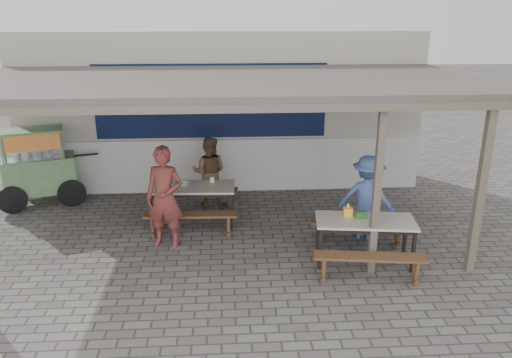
{
  "coord_description": "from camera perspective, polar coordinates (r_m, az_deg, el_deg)",
  "views": [
    {
      "loc": [
        0.1,
        -7.79,
        3.92
      ],
      "look_at": [
        0.64,
        0.9,
        0.96
      ],
      "focal_mm": 35.0,
      "sensor_mm": 36.0,
      "label": 1
    }
  ],
  "objects": [
    {
      "name": "bench_right_street",
      "position": [
        7.75,
        12.87,
        -9.22
      ],
      "size": [
        1.69,
        0.49,
        0.45
      ],
      "rotation": [
        0.0,
        0.0,
        -0.13
      ],
      "color": "brown",
      "rests_on": "ground"
    },
    {
      "name": "patron_street_side",
      "position": [
        8.63,
        -10.4,
        -2.09
      ],
      "size": [
        0.73,
        0.57,
        1.79
      ],
      "primitive_type": "imported",
      "rotation": [
        0.0,
        0.0,
        -0.23
      ],
      "color": "brown",
      "rests_on": "ground"
    },
    {
      "name": "bench_left_street",
      "position": [
        9.09,
        -7.46,
        -4.56
      ],
      "size": [
        1.67,
        0.35,
        0.45
      ],
      "rotation": [
        0.0,
        0.0,
        -0.04
      ],
      "color": "brown",
      "rests_on": "ground"
    },
    {
      "name": "bench_left_wall",
      "position": [
        10.27,
        -6.75,
        -1.76
      ],
      "size": [
        1.67,
        0.35,
        0.45
      ],
      "rotation": [
        0.0,
        0.0,
        -0.04
      ],
      "color": "brown",
      "rests_on": "ground"
    },
    {
      "name": "warung_roof",
      "position": [
        8.77,
        -4.17,
        10.82
      ],
      "size": [
        9.0,
        4.21,
        2.81
      ],
      "color": "#5C534F",
      "rests_on": "ground"
    },
    {
      "name": "condiment_jar",
      "position": [
        9.71,
        -5.04,
        -0.07
      ],
      "size": [
        0.09,
        0.09,
        0.1
      ],
      "primitive_type": "cylinder",
      "color": "white",
      "rests_on": "table_left"
    },
    {
      "name": "table_left",
      "position": [
        9.56,
        -7.17,
        -1.23
      ],
      "size": [
        1.59,
        0.82,
        0.75
      ],
      "rotation": [
        0.0,
        0.0,
        -0.04
      ],
      "color": "beige",
      "rests_on": "ground"
    },
    {
      "name": "vendor_cart",
      "position": [
        11.31,
        -23.62,
        1.57
      ],
      "size": [
        1.91,
        1.21,
        1.62
      ],
      "rotation": [
        0.0,
        0.0,
        0.3
      ],
      "color": "#759E69",
      "rests_on": "ground"
    },
    {
      "name": "condiment_bowl",
      "position": [
        9.63,
        -8.27,
        -0.51
      ],
      "size": [
        0.24,
        0.24,
        0.05
      ],
      "primitive_type": "imported",
      "rotation": [
        0.0,
        0.0,
        -0.22
      ],
      "color": "silver",
      "rests_on": "table_left"
    },
    {
      "name": "tissue_box",
      "position": [
        8.24,
        10.45,
        -3.67
      ],
      "size": [
        0.16,
        0.16,
        0.14
      ],
      "primitive_type": "cube",
      "rotation": [
        0.0,
        0.0,
        -0.12
      ],
      "color": "#F3A228",
      "rests_on": "table_right"
    },
    {
      "name": "back_wall",
      "position": [
        11.58,
        -4.05,
        7.76
      ],
      "size": [
        9.0,
        1.28,
        3.5
      ],
      "color": "#BCB7A9",
      "rests_on": "ground"
    },
    {
      "name": "patron_wall_side",
      "position": [
        10.35,
        -5.36,
        0.8
      ],
      "size": [
        0.81,
        0.68,
        1.49
      ],
      "primitive_type": "imported",
      "rotation": [
        0.0,
        0.0,
        2.97
      ],
      "color": "brown",
      "rests_on": "ground"
    },
    {
      "name": "table_right",
      "position": [
        8.19,
        12.37,
        -5.05
      ],
      "size": [
        1.64,
        0.9,
        0.75
      ],
      "rotation": [
        0.0,
        0.0,
        -0.13
      ],
      "color": "beige",
      "rests_on": "ground"
    },
    {
      "name": "bench_right_wall",
      "position": [
        8.91,
        11.64,
        -5.31
      ],
      "size": [
        1.69,
        0.49,
        0.45
      ],
      "rotation": [
        0.0,
        0.0,
        -0.13
      ],
      "color": "brown",
      "rests_on": "ground"
    },
    {
      "name": "donation_box",
      "position": [
        8.19,
        11.89,
        -3.99
      ],
      "size": [
        0.19,
        0.13,
        0.12
      ],
      "primitive_type": "cube",
      "rotation": [
        0.0,
        0.0,
        0.11
      ],
      "color": "#2D662D",
      "rests_on": "table_right"
    },
    {
      "name": "patron_right_table",
      "position": [
        9.03,
        12.59,
        -2.11
      ],
      "size": [
        1.15,
        0.96,
        1.55
      ],
      "primitive_type": "imported",
      "rotation": [
        0.0,
        0.0,
        2.67
      ],
      "color": "#455EA1",
      "rests_on": "ground"
    },
    {
      "name": "ground",
      "position": [
        8.72,
        -3.9,
        -7.99
      ],
      "size": [
        60.0,
        60.0,
        0.0
      ],
      "primitive_type": "plane",
      "color": "#615D57",
      "rests_on": "ground"
    }
  ]
}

